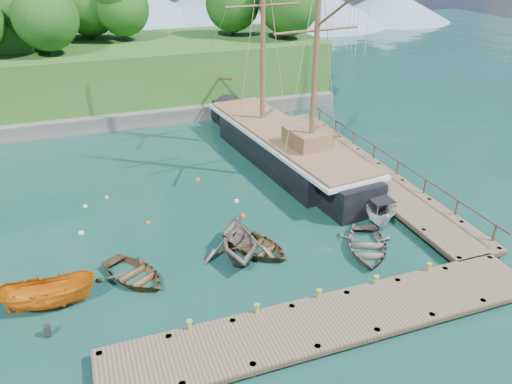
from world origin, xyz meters
TOP-DOWN VIEW (x-y plane):
  - ground at (0.00, 0.00)m, footprint 160.00×160.00m
  - dock_near at (2.00, -6.50)m, footprint 20.00×3.20m
  - dock_east at (11.50, 7.00)m, footprint 3.20×24.00m
  - bollard_0 at (-4.00, -5.10)m, footprint 0.26×0.26m
  - bollard_1 at (-1.00, -5.10)m, footprint 0.26×0.26m
  - bollard_2 at (2.00, -5.10)m, footprint 0.26×0.26m
  - bollard_3 at (5.00, -5.10)m, footprint 0.26×0.26m
  - bollard_4 at (8.00, -5.10)m, footprint 0.26×0.26m
  - rowboat_0 at (-5.66, -0.03)m, footprint 4.44×4.84m
  - rowboat_1 at (-0.14, 0.13)m, footprint 4.60×5.08m
  - rowboat_2 at (0.89, 0.25)m, footprint 4.57×5.04m
  - rowboat_3 at (6.53, -1.83)m, footprint 4.69×5.28m
  - motorboat_orange at (-9.59, -0.83)m, footprint 4.49×2.07m
  - cabin_boat_white at (8.97, 0.94)m, footprint 3.24×4.60m
  - schooner at (6.97, 10.77)m, footprint 6.69×25.76m
  - mooring_buoy_0 at (-7.97, 5.38)m, footprint 0.35×0.35m
  - mooring_buoy_1 at (-4.18, 5.22)m, footprint 0.30×0.30m
  - mooring_buoy_2 at (1.42, 4.12)m, footprint 0.34×0.34m
  - mooring_buoy_3 at (1.63, 6.02)m, footprint 0.32×0.32m
  - mooring_buoy_4 at (-6.21, 9.42)m, footprint 0.29×0.29m
  - mooring_buoy_5 at (0.05, 9.98)m, footprint 0.32×0.32m
  - mooring_buoy_6 at (-7.59, 8.64)m, footprint 0.29×0.29m
  - mooring_buoy_7 at (0.57, 2.43)m, footprint 0.32×0.32m
  - headland at (-12.88, 31.36)m, footprint 51.00×19.31m
  - distant_ridge at (4.30, 70.00)m, footprint 117.00×40.00m

SIDE VIEW (x-z plane):
  - ground at x=0.00m, z-range 0.00..0.00m
  - bollard_0 at x=-4.00m, z-range -0.23..0.23m
  - bollard_1 at x=-1.00m, z-range -0.23..0.23m
  - bollard_2 at x=2.00m, z-range -0.23..0.23m
  - bollard_3 at x=5.00m, z-range -0.23..0.23m
  - bollard_4 at x=8.00m, z-range -0.23..0.23m
  - rowboat_0 at x=-5.66m, z-range -0.41..0.41m
  - rowboat_1 at x=-0.14m, z-range -1.17..1.17m
  - rowboat_2 at x=0.89m, z-range -0.43..0.43m
  - rowboat_3 at x=6.53m, z-range -0.45..0.45m
  - motorboat_orange at x=-9.59m, z-range -0.84..0.84m
  - cabin_boat_white at x=8.97m, z-range -0.83..0.83m
  - mooring_buoy_0 at x=-7.97m, z-range -0.17..0.17m
  - mooring_buoy_1 at x=-4.18m, z-range -0.15..0.15m
  - mooring_buoy_2 at x=1.42m, z-range -0.17..0.17m
  - mooring_buoy_3 at x=1.63m, z-range -0.16..0.16m
  - mooring_buoy_4 at x=-6.21m, z-range -0.15..0.15m
  - mooring_buoy_5 at x=0.05m, z-range -0.16..0.16m
  - mooring_buoy_6 at x=-7.59m, z-range -0.14..0.14m
  - mooring_buoy_7 at x=0.57m, z-range -0.16..0.16m
  - dock_near at x=2.00m, z-range -0.12..0.98m
  - dock_east at x=11.50m, z-range -0.12..0.98m
  - schooner at x=6.97m, z-range -8.26..10.32m
  - distant_ridge at x=4.30m, z-range -0.65..9.35m
  - headland at x=-12.88m, z-range -0.91..11.99m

